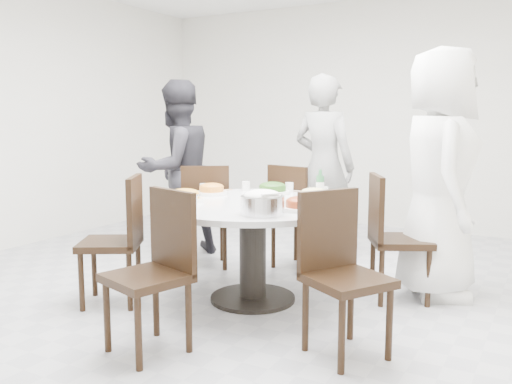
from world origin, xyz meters
The scene contains 23 objects.
floor centered at (0.00, 0.00, 0.00)m, with size 6.00×6.00×0.01m, color #ADADB2.
wall_back centered at (0.00, 3.00, 1.40)m, with size 6.00×0.01×2.80m, color silver.
wall_left centered at (-3.00, 0.00, 1.40)m, with size 0.01×6.00×2.80m, color silver.
dining_table centered at (0.03, -0.22, 0.38)m, with size 1.50×1.50×0.75m, color silver.
chair_ne centered at (0.99, 0.34, 0.47)m, with size 0.42×0.42×0.95m, color black.
chair_n centered at (-0.04, 0.77, 0.47)m, with size 0.42×0.42×0.95m, color black.
chair_nw centered at (-0.82, 0.38, 0.47)m, with size 0.42×0.42×0.95m, color black.
chair_sw centered at (-0.85, -0.79, 0.47)m, with size 0.42×0.42×0.95m, color black.
chair_s centered at (-0.06, -1.31, 0.47)m, with size 0.42×0.42×0.95m, color black.
chair_se centered at (0.98, -0.79, 0.47)m, with size 0.42×0.42×0.95m, color black.
diner_right centered at (1.20, 0.59, 0.95)m, with size 0.92×0.60×1.89m, color silver.
diner_middle centered at (-0.03, 1.29, 0.89)m, with size 0.65×0.43×1.78m, color black.
diner_left centered at (-1.27, 0.56, 0.86)m, with size 0.84×0.65×1.73m, color black.
dish_greens centered at (-0.04, 0.24, 0.79)m, with size 0.28×0.28×0.07m, color white.
dish_pale centered at (0.39, 0.09, 0.78)m, with size 0.25×0.25×0.07m, color white.
dish_orange centered at (-0.45, -0.04, 0.78)m, with size 0.25×0.25×0.07m, color white.
dish_redbrown centered at (0.49, -0.37, 0.78)m, with size 0.27×0.27×0.07m, color white.
dish_tofu centered at (-0.42, -0.45, 0.79)m, with size 0.29×0.29×0.07m, color white.
rice_bowl centered at (0.34, -0.63, 0.81)m, with size 0.28×0.28×0.12m, color silver.
soup_bowl centered at (-0.29, -0.70, 0.79)m, with size 0.27×0.27×0.08m, color white.
beverage_bottle centered at (0.36, 0.26, 0.86)m, with size 0.06×0.06×0.22m, color #2A693B.
tea_cups centered at (0.03, 0.37, 0.79)m, with size 0.07×0.07×0.08m, color white.
chopsticks centered at (0.02, 0.46, 0.76)m, with size 0.24×0.04×0.01m, color tan, non-canonical shape.
Camera 1 is at (1.98, -3.65, 1.38)m, focal length 38.00 mm.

